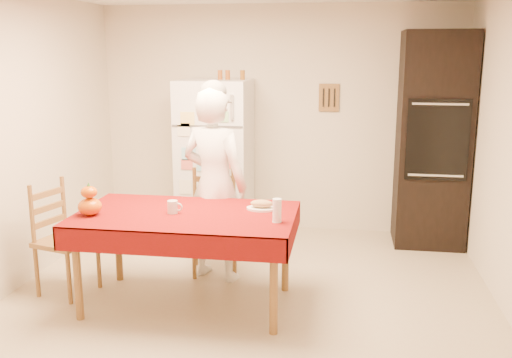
% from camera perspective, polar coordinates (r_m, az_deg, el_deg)
% --- Properties ---
extents(floor, '(4.50, 4.50, 0.00)m').
position_cam_1_polar(floor, '(4.60, -1.21, -13.00)').
color(floor, tan).
rests_on(floor, ground).
extents(room_shell, '(4.02, 4.52, 2.51)m').
position_cam_1_polar(room_shell, '(4.17, -1.30, 7.58)').
color(room_shell, beige).
rests_on(room_shell, ground).
extents(refrigerator, '(0.75, 0.74, 1.70)m').
position_cam_1_polar(refrigerator, '(6.22, -4.08, 2.03)').
color(refrigerator, white).
rests_on(refrigerator, floor).
extents(oven_cabinet, '(0.70, 0.62, 2.20)m').
position_cam_1_polar(oven_cabinet, '(6.14, 17.26, 3.72)').
color(oven_cabinet, black).
rests_on(oven_cabinet, floor).
extents(dining_table, '(1.70, 1.00, 0.76)m').
position_cam_1_polar(dining_table, '(4.49, -6.98, -4.23)').
color(dining_table, brown).
rests_on(dining_table, floor).
extents(chair_far, '(0.49, 0.48, 0.95)m').
position_cam_1_polar(chair_far, '(5.26, -4.19, -3.77)').
color(chair_far, brown).
rests_on(chair_far, floor).
extents(chair_left, '(0.50, 0.51, 0.95)m').
position_cam_1_polar(chair_left, '(5.04, -19.02, -5.19)').
color(chair_left, brown).
rests_on(chair_left, floor).
extents(seated_woman, '(0.72, 0.58, 1.70)m').
position_cam_1_polar(seated_woman, '(4.99, -4.16, -0.60)').
color(seated_woman, white).
rests_on(seated_woman, floor).
extents(coffee_mug, '(0.08, 0.08, 0.10)m').
position_cam_1_polar(coffee_mug, '(4.46, -8.34, -2.78)').
color(coffee_mug, silver).
rests_on(coffee_mug, dining_table).
extents(pumpkin_lower, '(0.18, 0.18, 0.14)m').
position_cam_1_polar(pumpkin_lower, '(4.55, -16.27, -2.66)').
color(pumpkin_lower, '#E83F05').
rests_on(pumpkin_lower, dining_table).
extents(pumpkin_upper, '(0.12, 0.12, 0.09)m').
position_cam_1_polar(pumpkin_upper, '(4.52, -16.36, -1.26)').
color(pumpkin_upper, '#E25505').
rests_on(pumpkin_upper, pumpkin_lower).
extents(wine_glass, '(0.07, 0.07, 0.18)m').
position_cam_1_polar(wine_glass, '(4.18, 2.11, -3.16)').
color(wine_glass, white).
rests_on(wine_glass, dining_table).
extents(bread_plate, '(0.24, 0.24, 0.02)m').
position_cam_1_polar(bread_plate, '(4.53, 0.57, -2.97)').
color(bread_plate, white).
rests_on(bread_plate, dining_table).
extents(bread_loaf, '(0.18, 0.10, 0.06)m').
position_cam_1_polar(bread_loaf, '(4.52, 0.57, -2.48)').
color(bread_loaf, '#9D764D').
rests_on(bread_loaf, bread_plate).
extents(spice_jar_left, '(0.05, 0.05, 0.10)m').
position_cam_1_polar(spice_jar_left, '(6.16, -3.61, 10.36)').
color(spice_jar_left, '#974F1B').
rests_on(spice_jar_left, refrigerator).
extents(spice_jar_mid, '(0.05, 0.05, 0.10)m').
position_cam_1_polar(spice_jar_mid, '(6.15, -2.85, 10.36)').
color(spice_jar_mid, '#924C1A').
rests_on(spice_jar_mid, refrigerator).
extents(spice_jar_right, '(0.05, 0.05, 0.10)m').
position_cam_1_polar(spice_jar_right, '(6.11, -1.36, 10.36)').
color(spice_jar_right, brown).
rests_on(spice_jar_right, refrigerator).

